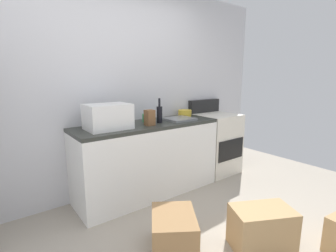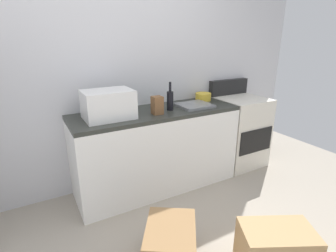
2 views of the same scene
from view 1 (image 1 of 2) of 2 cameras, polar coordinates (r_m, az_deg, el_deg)
name	(u,v)px [view 1 (image 1 of 2)]	position (r m, az deg, el deg)	size (l,w,h in m)	color
wall_back	(111,90)	(3.13, -12.99, 8.17)	(5.00, 0.10, 2.60)	silver
kitchen_counter	(148,159)	(3.12, -4.55, -7.51)	(1.80, 0.60, 0.90)	white
stove_oven	(215,142)	(3.88, 10.79, -3.66)	(0.60, 0.61, 1.10)	silver
microwave	(108,117)	(2.73, -13.70, 2.12)	(0.46, 0.34, 0.27)	white
sink_basin	(179,119)	(3.22, 2.63, 1.62)	(0.36, 0.32, 0.03)	slate
wine_bottle	(159,114)	(3.02, -1.98, 2.81)	(0.07, 0.07, 0.30)	black
coffee_mug	(146,118)	(3.10, -5.21, 1.87)	(0.08, 0.08, 0.10)	#338C4C
knife_block	(150,118)	(2.87, -4.27, 1.94)	(0.10, 0.10, 0.18)	brown
mixing_bowl	(185,113)	(3.54, 3.89, 2.98)	(0.19, 0.19, 0.09)	gold
cardboard_box_large	(174,233)	(2.26, 1.30, -23.43)	(0.36, 0.46, 0.33)	olive
cardboard_box_small	(262,228)	(2.43, 20.79, -21.17)	(0.51, 0.31, 0.36)	tan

